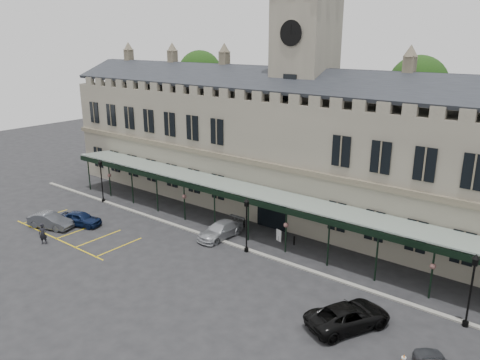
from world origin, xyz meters
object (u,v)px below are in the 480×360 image
Objects in this scene: station_building at (301,153)px; lamp_post_left at (101,177)px; lamp_post_right at (472,284)px; car_van at (348,316)px; car_left_a at (80,219)px; clock_tower at (304,86)px; car_taxi at (221,230)px; person_a at (43,234)px; sign_board at (279,236)px; car_left_b at (50,221)px; lamp_post_mid at (247,220)px; traffic_cone at (404,359)px.

lamp_post_left is (-18.98, -10.49, -3.54)m from station_building.
car_van is (-5.87, -4.69, -2.23)m from lamp_post_right.
clock_tower is at bearing -63.73° from car_left_a.
car_left_a is 14.11m from car_taxi.
person_a is (-13.83, -20.67, -12.15)m from clock_tower.
sign_board is at bearing -83.63° from car_left_a.
lamp_post_right is 4.60× the size of sign_board.
clock_tower reaches higher than car_left_b.
clock_tower is (0.00, 0.09, 6.64)m from station_building.
car_left_a is at bearing -161.77° from lamp_post_mid.
car_left_a is 4.67m from person_a.
traffic_cone is at bearing -112.04° from car_left_a.
lamp_post_left is at bearing 14.71° from car_left_a.
station_building is 9.59m from sign_board.
clock_tower is at bearing 96.96° from lamp_post_mid.
lamp_post_left is (-18.98, -10.58, -10.18)m from clock_tower.
lamp_post_right reaches higher than person_a.
clock_tower reaches higher than lamp_post_right.
car_left_b is at bearing -147.17° from car_taxi.
car_left_a is 2.18× the size of person_a.
lamp_post_mid is at bearing -7.10° from person_a.
car_left_b is at bearing -168.08° from lamp_post_right.
traffic_cone is at bearing -17.00° from sign_board.
station_building is 11.58m from car_taxi.
lamp_post_mid reaches higher than car_left_a.
car_taxi is at bearing 160.28° from traffic_cone.
car_left_a is (-33.87, -5.37, -2.28)m from lamp_post_right.
car_taxi is at bearing -103.49° from clock_tower.
sign_board is (0.98, 3.52, -2.35)m from lamp_post_mid.
sign_board is 20.98m from person_a.
lamp_post_right is 17.12m from sign_board.
clock_tower is at bearing 150.27° from lamp_post_right.
station_building is 2.42× the size of clock_tower.
car_left_b reaches higher than sign_board.
lamp_post_left is 0.99× the size of car_taxi.
car_left_b reaches higher than car_left_a.
station_building is at bearing 28.93° from lamp_post_left.
clock_tower is 5.09× the size of lamp_post_mid.
car_left_b is (-1.71, -2.14, 0.02)m from car_left_a.
lamp_post_mid is 17.31m from car_left_a.
car_taxi is 2.58× the size of person_a.
car_van is at bearing -49.80° from station_building.
clock_tower reaches higher than lamp_post_mid.
car_left_b is 2.33× the size of person_a.
lamp_post_left is at bearing 179.70° from lamp_post_right.
person_a is (-13.83, -20.58, -5.50)m from station_building.
clock_tower is 25.29m from car_left_a.
clock_tower is 24.00m from lamp_post_left.
car_left_a is 0.85× the size of car_taxi.
lamp_post_right is (37.86, -0.20, 0.07)m from lamp_post_left.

